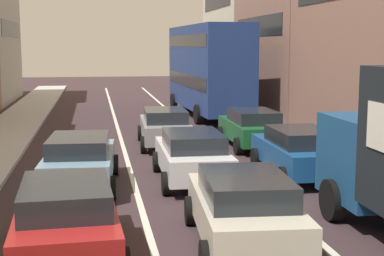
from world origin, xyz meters
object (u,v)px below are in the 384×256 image
Objects in this scene: wagon_right_lane_far at (252,127)px; sedan_centre_lane_second at (244,208)px; coupe_centre_lane_fourth at (165,126)px; wagon_left_lane_second at (66,217)px; sedan_right_lane_behind_truck at (299,151)px; bus_mid_queue_primary at (208,66)px; sedan_left_lane_third at (80,160)px; hatchback_centre_lane_third at (192,155)px.

sedan_centre_lane_second is at bearing 163.98° from wagon_right_lane_far.
coupe_centre_lane_fourth is (-0.13, 11.68, 0.00)m from sedan_centre_lane_second.
wagon_left_lane_second is 8.79m from sedan_right_lane_behind_truck.
bus_mid_queue_primary is (3.43, 21.01, 2.03)m from sedan_centre_lane_second.
bus_mid_queue_primary is at bearing -20.43° from wagon_left_lane_second.
sedan_centre_lane_second is at bearing -144.85° from sedan_left_lane_third.
sedan_left_lane_third is 7.05m from coupe_centre_lane_fourth.
hatchback_centre_lane_third is (-0.08, 5.57, 0.00)m from sedan_centre_lane_second.
sedan_centre_lane_second and sedan_left_lane_third have the same top height.
sedan_left_lane_third is (-3.23, -0.18, 0.00)m from hatchback_centre_lane_third.
hatchback_centre_lane_third and wagon_right_lane_far have the same top height.
sedan_right_lane_behind_truck is 0.41× the size of bus_mid_queue_primary.
coupe_centre_lane_fourth and sedan_right_lane_behind_truck have the same top height.
wagon_right_lane_far is 0.41× the size of bus_mid_queue_primary.
hatchback_centre_lane_third is 15.96m from bus_mid_queue_primary.
wagon_left_lane_second and coupe_centre_lane_fourth have the same top height.
sedan_left_lane_third is 17.14m from bus_mid_queue_primary.
hatchback_centre_lane_third is at bearing 148.43° from wagon_right_lane_far.
wagon_right_lane_far is at bearing 0.95° from sedan_right_lane_behind_truck.
sedan_centre_lane_second is 1.02× the size of sedan_right_lane_behind_truck.
bus_mid_queue_primary is at bearing -0.79° from wagon_right_lane_far.
sedan_centre_lane_second is 1.00× the size of sedan_left_lane_third.
bus_mid_queue_primary is (0.23, 10.19, 2.03)m from wagon_right_lane_far.
hatchback_centre_lane_third and sedan_right_lane_behind_truck have the same top height.
sedan_centre_lane_second is 11.68m from coupe_centre_lane_fourth.
wagon_left_lane_second is 1.00× the size of coupe_centre_lane_fourth.
hatchback_centre_lane_third is 3.24m from sedan_left_lane_third.
bus_mid_queue_primary is (0.21, 15.33, 2.03)m from sedan_right_lane_behind_truck.
sedan_centre_lane_second is 1.02× the size of wagon_right_lane_far.
sedan_right_lane_behind_truck is at bearing -83.92° from sedan_left_lane_third.
coupe_centre_lane_fourth is at bearing 76.02° from wagon_right_lane_far.
coupe_centre_lane_fourth is at bearing 156.68° from bus_mid_queue_primary.
bus_mid_queue_primary reaches higher than sedan_right_lane_behind_truck.
sedan_right_lane_behind_truck is (6.66, 5.74, 0.00)m from wagon_left_lane_second.
wagon_left_lane_second is 0.41× the size of bus_mid_queue_primary.
sedan_left_lane_third is (-3.31, 5.39, 0.00)m from sedan_centre_lane_second.
hatchback_centre_lane_third is at bearing 4.78° from sedan_centre_lane_second.
sedan_centre_lane_second and wagon_right_lane_far have the same top height.
wagon_left_lane_second is at bearing -177.73° from sedan_left_lane_third.
sedan_centre_lane_second and wagon_left_lane_second have the same top height.
wagon_left_lane_second is at bearing 95.03° from sedan_centre_lane_second.
hatchback_centre_lane_third is 1.00× the size of wagon_right_lane_far.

